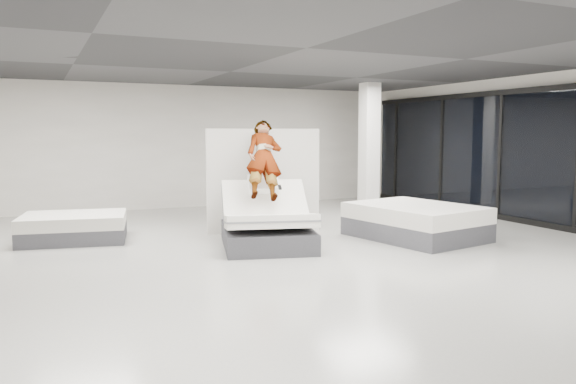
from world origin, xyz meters
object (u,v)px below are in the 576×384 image
(remote, at_px, (280,187))
(divider_panel, at_px, (264,181))
(hero_bed, at_px, (267,225))
(flat_bed_left_far, at_px, (74,228))
(person, at_px, (264,173))
(column, at_px, (369,147))
(flat_bed_right_far, at_px, (415,222))

(remote, height_order, divider_panel, divider_panel)
(hero_bed, xyz_separation_m, remote, (0.21, -0.08, 0.66))
(remote, distance_m, flat_bed_left_far, 3.86)
(divider_panel, bearing_deg, person, -99.97)
(column, bearing_deg, flat_bed_right_far, -109.63)
(flat_bed_left_far, bearing_deg, column, 10.29)
(hero_bed, bearing_deg, divider_panel, 70.04)
(hero_bed, xyz_separation_m, divider_panel, (0.50, 1.39, 0.65))
(hero_bed, distance_m, column, 5.37)
(hero_bed, relative_size, flat_bed_right_far, 0.89)
(hero_bed, relative_size, divider_panel, 1.01)
(flat_bed_left_far, relative_size, column, 0.63)
(hero_bed, bearing_deg, flat_bed_left_far, 147.19)
(hero_bed, height_order, person, person)
(divider_panel, relative_size, flat_bed_right_far, 0.88)
(flat_bed_right_far, distance_m, column, 4.07)
(person, bearing_deg, hero_bed, -90.00)
(column, bearing_deg, divider_panel, -153.07)
(flat_bed_right_far, bearing_deg, person, 165.04)
(person, distance_m, flat_bed_left_far, 3.62)
(person, bearing_deg, flat_bed_right_far, 0.03)
(remote, relative_size, column, 0.04)
(remote, bearing_deg, divider_panel, 93.53)
(hero_bed, height_order, column, column)
(divider_panel, xyz_separation_m, column, (3.61, 1.84, 0.58))
(flat_bed_right_far, bearing_deg, hero_bed, 171.53)
(remote, relative_size, divider_panel, 0.06)
(divider_panel, distance_m, flat_bed_right_far, 3.02)
(divider_panel, bearing_deg, flat_bed_left_far, -177.46)
(divider_panel, bearing_deg, column, 38.30)
(flat_bed_right_far, relative_size, flat_bed_left_far, 1.27)
(hero_bed, relative_size, flat_bed_left_far, 1.14)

